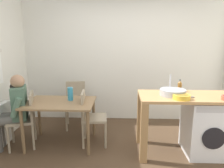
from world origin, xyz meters
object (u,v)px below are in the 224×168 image
object	(u,v)px
seated_person	(14,108)
washing_machine	(205,127)
chair_spare_by_wall	(76,102)
vase	(70,94)
bottle_tall_green	(180,86)
dining_table	(60,108)
chair_opposite	(90,115)
mixing_bowl	(182,96)
chair_person_seat	(26,117)

from	to	relation	value
seated_person	washing_machine	distance (m)	2.99
chair_spare_by_wall	seated_person	world-z (taller)	seated_person
vase	washing_machine	bearing A→B (deg)	-7.55
bottle_tall_green	dining_table	bearing A→B (deg)	-178.50
chair_opposite	bottle_tall_green	distance (m)	1.52
bottle_tall_green	vase	world-z (taller)	bottle_tall_green
dining_table	bottle_tall_green	bearing A→B (deg)	1.50
dining_table	chair_spare_by_wall	distance (m)	0.79
vase	dining_table	bearing A→B (deg)	-146.31
washing_machine	vase	bearing A→B (deg)	172.45
chair_spare_by_wall	vase	world-z (taller)	vase
mixing_bowl	chair_spare_by_wall	bearing A→B (deg)	146.47
chair_spare_by_wall	mixing_bowl	bearing A→B (deg)	136.46
chair_spare_by_wall	washing_machine	size ratio (longest dim) A/B	1.05
bottle_tall_green	vase	distance (m)	1.77
chair_spare_by_wall	bottle_tall_green	xyz separation A→B (m)	(1.83, -0.72, 0.50)
chair_person_seat	bottle_tall_green	bearing A→B (deg)	-105.10
chair_opposite	mixing_bowl	xyz separation A→B (m)	(1.35, -0.42, 0.45)
chair_person_seat	bottle_tall_green	size ratio (longest dim) A/B	4.66
vase	chair_person_seat	bearing A→B (deg)	-165.80
seated_person	vase	world-z (taller)	seated_person
chair_spare_by_wall	seated_person	bearing A→B (deg)	38.74
seated_person	dining_table	bearing A→B (deg)	-97.81
dining_table	chair_opposite	world-z (taller)	chair_opposite
chair_spare_by_wall	bottle_tall_green	bearing A→B (deg)	148.43
chair_opposite	seated_person	size ratio (longest dim) A/B	0.75
dining_table	chair_spare_by_wall	size ratio (longest dim) A/B	1.22
seated_person	vase	bearing A→B (deg)	-93.15
bottle_tall_green	chair_spare_by_wall	bearing A→B (deg)	158.43
chair_opposite	washing_machine	bearing A→B (deg)	77.63
dining_table	seated_person	distance (m)	0.71
seated_person	washing_machine	xyz separation A→B (m)	(2.98, -0.06, -0.24)
dining_table	bottle_tall_green	xyz separation A→B (m)	(1.92, 0.05, 0.36)
seated_person	mixing_bowl	bearing A→B (deg)	-113.76
seated_person	mixing_bowl	distance (m)	2.56
chair_person_seat	seated_person	distance (m)	0.23
chair_spare_by_wall	chair_person_seat	bearing A→B (deg)	43.18
seated_person	vase	xyz separation A→B (m)	(0.85, 0.23, 0.18)
chair_person_seat	chair_opposite	bearing A→B (deg)	-101.37
seated_person	bottle_tall_green	xyz separation A→B (m)	(2.62, 0.18, 0.34)
chair_spare_by_wall	seated_person	size ratio (longest dim) A/B	0.75
chair_person_seat	mixing_bowl	size ratio (longest dim) A/B	3.75
chair_person_seat	washing_machine	size ratio (longest dim) A/B	1.05
seated_person	bottle_tall_green	bearing A→B (deg)	-104.18
chair_opposite	vase	xyz separation A→B (m)	(-0.33, 0.06, 0.34)
seated_person	vase	distance (m)	0.90
mixing_bowl	vase	world-z (taller)	mixing_bowl
seated_person	washing_machine	world-z (taller)	seated_person
seated_person	washing_machine	size ratio (longest dim) A/B	1.40
mixing_bowl	vase	size ratio (longest dim) A/B	1.10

